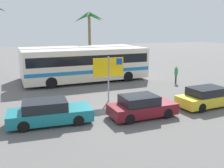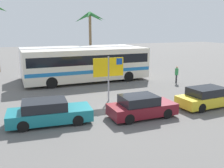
% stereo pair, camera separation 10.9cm
% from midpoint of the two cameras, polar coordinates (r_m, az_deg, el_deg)
% --- Properties ---
extents(ground, '(120.00, 120.00, 0.00)m').
position_cam_midpoint_polar(ground, '(15.62, 3.78, -6.59)').
color(ground, '#605E5B').
extents(bus_front_coach, '(11.84, 2.67, 3.17)m').
position_cam_midpoint_polar(bus_front_coach, '(24.00, -5.68, 4.58)').
color(bus_front_coach, silver).
rests_on(bus_front_coach, ground).
extents(bus_rear_coach, '(11.84, 2.67, 3.17)m').
position_cam_midpoint_polar(bus_rear_coach, '(27.19, -7.75, 5.48)').
color(bus_rear_coach, white).
rests_on(bus_rear_coach, ground).
extents(ferry_sign, '(2.20, 0.18, 3.20)m').
position_cam_midpoint_polar(ferry_sign, '(17.58, -0.84, 3.45)').
color(ferry_sign, gray).
rests_on(ferry_sign, ground).
extents(car_teal, '(4.62, 2.20, 1.32)m').
position_cam_midpoint_polar(car_teal, '(14.21, -14.29, -6.25)').
color(car_teal, '#19757F').
rests_on(car_teal, ground).
extents(car_yellow, '(4.50, 1.87, 1.32)m').
position_cam_midpoint_polar(car_yellow, '(17.85, 20.78, -2.80)').
color(car_yellow, yellow).
rests_on(car_yellow, ground).
extents(car_maroon, '(3.95, 1.78, 1.32)m').
position_cam_midpoint_polar(car_maroon, '(14.85, 6.49, -5.10)').
color(car_maroon, maroon).
rests_on(car_maroon, ground).
extents(pedestrian_near_sign, '(0.32, 0.32, 1.62)m').
position_cam_midpoint_polar(pedestrian_near_sign, '(24.39, 14.18, 2.40)').
color(pedestrian_near_sign, '#2D2D33').
rests_on(pedestrian_near_sign, ground).
extents(palm_tree_inland, '(3.99, 3.96, 7.00)m').
position_cam_midpoint_polar(palm_tree_inland, '(31.49, -5.28, 13.73)').
color(palm_tree_inland, brown).
rests_on(palm_tree_inland, ground).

